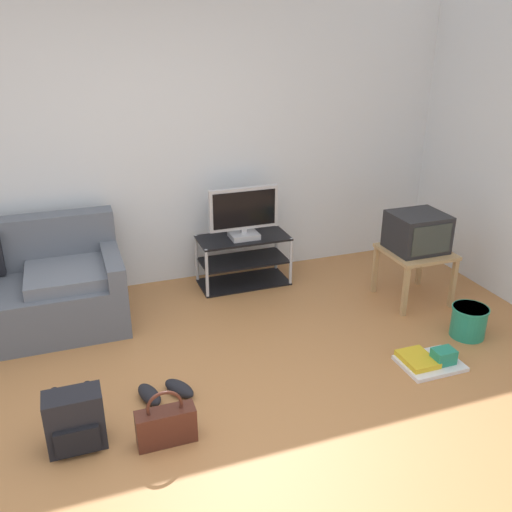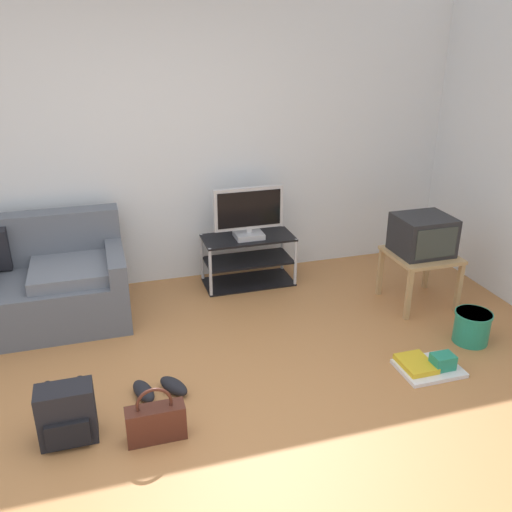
{
  "view_description": "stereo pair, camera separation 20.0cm",
  "coord_description": "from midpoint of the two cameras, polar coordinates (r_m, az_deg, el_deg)",
  "views": [
    {
      "loc": [
        -0.64,
        -2.52,
        2.33
      ],
      "look_at": [
        0.68,
        1.19,
        0.67
      ],
      "focal_mm": 38.72,
      "sensor_mm": 36.0,
      "label": 1
    },
    {
      "loc": [
        -0.45,
        -2.58,
        2.33
      ],
      "look_at": [
        0.68,
        1.19,
        0.67
      ],
      "focal_mm": 38.72,
      "sensor_mm": 36.0,
      "label": 2
    }
  ],
  "objects": [
    {
      "name": "side_table",
      "position": [
        5.07,
        15.05,
        -0.19
      ],
      "size": [
        0.55,
        0.55,
        0.48
      ],
      "color": "tan",
      "rests_on": "ground_plane"
    },
    {
      "name": "tv_stand",
      "position": [
        5.28,
        -2.39,
        -0.46
      ],
      "size": [
        0.85,
        0.41,
        0.48
      ],
      "color": "black",
      "rests_on": "ground_plane"
    },
    {
      "name": "handbag",
      "position": [
        3.49,
        -10.98,
        -16.76
      ],
      "size": [
        0.35,
        0.12,
        0.37
      ],
      "rotation": [
        0.0,
        0.0,
        -0.04
      ],
      "color": "#4C2319",
      "rests_on": "ground_plane"
    },
    {
      "name": "backpack",
      "position": [
        3.56,
        -19.77,
        -15.77
      ],
      "size": [
        0.33,
        0.26,
        0.37
      ],
      "rotation": [
        0.0,
        0.0,
        -0.17
      ],
      "color": "black",
      "rests_on": "ground_plane"
    },
    {
      "name": "floor_tray",
      "position": [
        4.29,
        16.22,
        -10.34
      ],
      "size": [
        0.44,
        0.34,
        0.14
      ],
      "color": "silver",
      "rests_on": "ground_plane"
    },
    {
      "name": "cleaning_bucket",
      "position": [
        4.72,
        20.0,
        -6.31
      ],
      "size": [
        0.29,
        0.29,
        0.26
      ],
      "color": "#238466",
      "rests_on": "ground_plane"
    },
    {
      "name": "crt_tv",
      "position": [
        5.0,
        15.23,
        2.4
      ],
      "size": [
        0.46,
        0.42,
        0.33
      ],
      "color": "#232326",
      "rests_on": "side_table"
    },
    {
      "name": "wall_back",
      "position": [
        5.12,
        -13.37,
        11.27
      ],
      "size": [
        9.0,
        0.1,
        2.7
      ],
      "primitive_type": "cube",
      "color": "silver",
      "rests_on": "ground_plane"
    },
    {
      "name": "ground_plane",
      "position": [
        3.5,
        -5.9,
        -19.18
      ],
      "size": [
        9.0,
        9.8,
        0.02
      ],
      "primitive_type": "cube",
      "color": "#B27542"
    },
    {
      "name": "flat_tv",
      "position": [
        5.09,
        -2.41,
        4.39
      ],
      "size": [
        0.66,
        0.22,
        0.48
      ],
      "color": "#B2B2B7",
      "rests_on": "tv_stand"
    },
    {
      "name": "couch",
      "position": [
        4.92,
        -25.17,
        -3.5
      ],
      "size": [
        1.77,
        0.87,
        0.86
      ],
      "color": "#565B66",
      "rests_on": "ground_plane"
    },
    {
      "name": "sneakers_pair",
      "position": [
        3.88,
        -10.95,
        -13.6
      ],
      "size": [
        0.41,
        0.28,
        0.09
      ],
      "color": "black",
      "rests_on": "ground_plane"
    }
  ]
}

